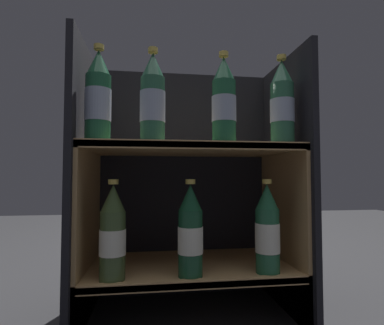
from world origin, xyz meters
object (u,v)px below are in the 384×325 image
(bottle_lower_front_1, at_px, (190,233))
(bottle_lower_front_2, at_px, (267,231))
(bottle_upper_front_0, at_px, (98,98))
(bottle_upper_front_1, at_px, (153,100))
(bottle_upper_front_3, at_px, (282,104))
(bottle_lower_front_0, at_px, (113,234))
(bottle_upper_front_2, at_px, (224,103))

(bottle_lower_front_1, bearing_deg, bottle_lower_front_2, -0.00)
(bottle_upper_front_0, distance_m, bottle_lower_front_2, 0.64)
(bottle_lower_front_1, relative_size, bottle_lower_front_2, 1.00)
(bottle_upper_front_1, xyz_separation_m, bottle_upper_front_3, (0.41, -0.00, 0.00))
(bottle_upper_front_1, distance_m, bottle_upper_front_3, 0.41)
(bottle_upper_front_1, xyz_separation_m, bottle_lower_front_2, (0.35, 0.00, -0.39))
(bottle_upper_front_3, relative_size, bottle_lower_front_2, 1.00)
(bottle_lower_front_1, bearing_deg, bottle_lower_front_0, -180.00)
(bottle_lower_front_0, distance_m, bottle_lower_front_2, 0.46)
(bottle_upper_front_2, distance_m, bottle_lower_front_2, 0.42)
(bottle_upper_front_2, bearing_deg, bottle_upper_front_3, -0.00)
(bottle_lower_front_1, height_order, bottle_lower_front_2, same)
(bottle_upper_front_2, xyz_separation_m, bottle_upper_front_3, (0.19, -0.00, 0.00))
(bottle_upper_front_0, distance_m, bottle_lower_front_1, 0.48)
(bottle_lower_front_1, xyz_separation_m, bottle_lower_front_2, (0.24, -0.00, -0.00))
(bottle_upper_front_2, height_order, bottle_lower_front_2, bottle_upper_front_2)
(bottle_upper_front_0, distance_m, bottle_lower_front_0, 0.40)
(bottle_upper_front_0, height_order, bottle_upper_front_1, same)
(bottle_upper_front_0, height_order, bottle_upper_front_2, same)
(bottle_upper_front_3, height_order, bottle_lower_front_0, bottle_upper_front_3)
(bottle_upper_front_1, bearing_deg, bottle_lower_front_1, 0.00)
(bottle_upper_front_2, relative_size, bottle_lower_front_0, 1.00)
(bottle_upper_front_0, xyz_separation_m, bottle_upper_front_3, (0.56, -0.00, 0.00))
(bottle_upper_front_3, relative_size, bottle_lower_front_0, 1.00)
(bottle_lower_front_0, distance_m, bottle_lower_front_1, 0.22)
(bottle_upper_front_3, bearing_deg, bottle_lower_front_1, 180.00)
(bottle_upper_front_1, distance_m, bottle_lower_front_0, 0.41)
(bottle_lower_front_2, bearing_deg, bottle_lower_front_1, 180.00)
(bottle_upper_front_2, height_order, bottle_upper_front_3, same)
(bottle_upper_front_0, xyz_separation_m, bottle_lower_front_0, (0.05, -0.00, -0.39))
(bottle_upper_front_2, relative_size, bottle_lower_front_1, 1.00)
(bottle_upper_front_3, distance_m, bottle_lower_front_1, 0.49)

